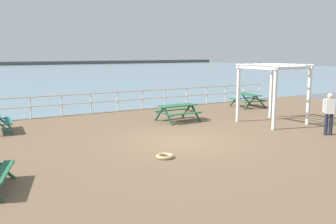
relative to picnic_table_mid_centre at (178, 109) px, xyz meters
The scene contains 8 objects.
ground_plane 4.05m from the picnic_table_mid_centre, 120.11° to the right, with size 30.00×24.00×0.20m, color brown.
sea_band 49.34m from the picnic_table_mid_centre, 92.32° to the left, with size 142.00×90.00×0.01m, color gray.
seaward_railing 4.74m from the picnic_table_mid_centre, 114.96° to the left, with size 23.07×0.07×1.08m.
picnic_table_mid_centre is the anchor object (origin of this frame).
picnic_table_far_left 6.30m from the picnic_table_mid_centre, 16.26° to the left, with size 1.78×2.01×0.80m.
visitor 6.58m from the picnic_table_mid_centre, 57.65° to the right, with size 0.45×0.38×1.66m.
lattice_pergola 4.59m from the picnic_table_mid_centre, 36.53° to the right, with size 2.50×2.62×2.70m.
rope_coil 6.26m from the picnic_table_mid_centre, 125.69° to the right, with size 0.55×0.55×0.11m, color tan.
Camera 1 is at (-7.14, -11.11, 3.19)m, focal length 39.44 mm.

